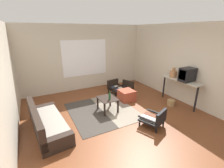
{
  "coord_description": "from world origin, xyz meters",
  "views": [
    {
      "loc": [
        -2.08,
        -3.37,
        2.46
      ],
      "look_at": [
        0.04,
        0.63,
        0.9
      ],
      "focal_mm": 25.15,
      "sensor_mm": 36.0,
      "label": 1
    }
  ],
  "objects": [
    {
      "name": "ground_plane",
      "position": [
        0.0,
        0.0,
        0.0
      ],
      "size": [
        7.8,
        7.8,
        0.0
      ],
      "primitive_type": "plane",
      "color": "brown"
    },
    {
      "name": "far_wall_with_window",
      "position": [
        0.0,
        3.06,
        1.35
      ],
      "size": [
        5.6,
        0.13,
        2.7
      ],
      "color": "beige",
      "rests_on": "ground"
    },
    {
      "name": "side_wall_right",
      "position": [
        2.66,
        0.3,
        1.35
      ],
      "size": [
        0.12,
        6.6,
        2.7
      ],
      "primitive_type": "cube",
      "color": "beige",
      "rests_on": "ground"
    },
    {
      "name": "side_wall_left",
      "position": [
        -2.66,
        0.3,
        1.35
      ],
      "size": [
        0.12,
        6.6,
        2.7
      ],
      "primitive_type": "cube",
      "color": "beige",
      "rests_on": "ground"
    },
    {
      "name": "area_rug",
      "position": [
        -0.26,
        0.74,
        0.01
      ],
      "size": [
        1.99,
        2.14,
        0.01
      ],
      "color": "#38332D",
      "rests_on": "ground"
    },
    {
      "name": "couch",
      "position": [
        -1.95,
        0.45,
        0.22
      ],
      "size": [
        0.88,
        1.96,
        0.68
      ],
      "color": "black",
      "rests_on": "ground"
    },
    {
      "name": "coffee_table",
      "position": [
        -0.1,
        0.67,
        0.36
      ],
      "size": [
        0.54,
        0.61,
        0.44
      ],
      "color": "black",
      "rests_on": "ground"
    },
    {
      "name": "armchair_by_window",
      "position": [
        0.84,
        1.87,
        0.26
      ],
      "size": [
        0.61,
        0.64,
        0.54
      ],
      "color": "black",
      "rests_on": "ground"
    },
    {
      "name": "armchair_striped_foreground",
      "position": [
        0.61,
        -0.69,
        0.25
      ],
      "size": [
        0.69,
        0.72,
        0.52
      ],
      "color": "black",
      "rests_on": "ground"
    },
    {
      "name": "armchair_corner",
      "position": [
        1.15,
        1.62,
        0.24
      ],
      "size": [
        0.77,
        0.73,
        0.51
      ],
      "color": "black",
      "rests_on": "ground"
    },
    {
      "name": "ottoman_orange",
      "position": [
        0.87,
        1.07,
        0.2
      ],
      "size": [
        0.52,
        0.52,
        0.39
      ],
      "primitive_type": "cube",
      "rotation": [
        0.0,
        0.0,
        0.01
      ],
      "color": "#993D28",
      "rests_on": "ground"
    },
    {
      "name": "console_shelf",
      "position": [
        2.31,
        0.01,
        0.78
      ],
      "size": [
        0.37,
        1.46,
        0.9
      ],
      "color": "#B2AD9E",
      "rests_on": "ground"
    },
    {
      "name": "crt_television",
      "position": [
        2.31,
        -0.22,
        1.11
      ],
      "size": [
        0.49,
        0.32,
        0.43
      ],
      "color": "black",
      "rests_on": "console_shelf"
    },
    {
      "name": "clay_vase",
      "position": [
        2.31,
        0.33,
        1.02
      ],
      "size": [
        0.24,
        0.24,
        0.34
      ],
      "color": "#A87047",
      "rests_on": "console_shelf"
    },
    {
      "name": "glass_bottle",
      "position": [
        -0.09,
        0.56,
        0.55
      ],
      "size": [
        0.06,
        0.06,
        0.25
      ],
      "color": "#194723",
      "rests_on": "coffee_table"
    },
    {
      "name": "wicker_basket",
      "position": [
        1.99,
        -0.01,
        0.1
      ],
      "size": [
        0.26,
        0.26,
        0.2
      ],
      "primitive_type": "cylinder",
      "color": "#9E7A4C",
      "rests_on": "ground"
    }
  ]
}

